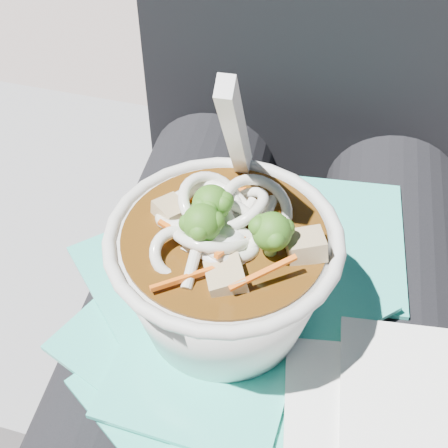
% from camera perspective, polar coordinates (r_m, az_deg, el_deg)
% --- Properties ---
extents(stone_ledge, '(1.04, 0.58, 0.47)m').
position_cam_1_polar(stone_ledge, '(0.88, 4.63, -14.05)').
color(stone_ledge, slate).
rests_on(stone_ledge, ground).
extents(lap, '(0.34, 0.48, 0.14)m').
position_cam_1_polar(lap, '(0.55, 4.24, -11.31)').
color(lap, black).
rests_on(lap, stone_ledge).
extents(person_body, '(0.34, 0.94, 1.01)m').
position_cam_1_polar(person_body, '(0.58, 5.68, -2.59)').
color(person_body, black).
rests_on(person_body, ground).
extents(plastic_bag, '(0.27, 0.34, 0.01)m').
position_cam_1_polar(plastic_bag, '(0.47, 1.44, -8.52)').
color(plastic_bag, '#2EC1AB').
rests_on(plastic_bag, lap).
extents(napkins, '(0.15, 0.16, 0.01)m').
position_cam_1_polar(napkins, '(0.43, 15.94, -17.05)').
color(napkins, white).
rests_on(napkins, plastic_bag).
extents(udon_bowl, '(0.18, 0.18, 0.20)m').
position_cam_1_polar(udon_bowl, '(0.42, -0.00, -3.88)').
color(udon_bowl, silver).
rests_on(udon_bowl, plastic_bag).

